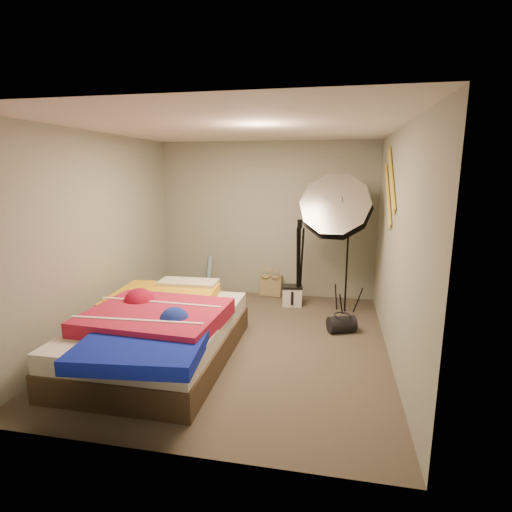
% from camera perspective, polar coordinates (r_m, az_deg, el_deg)
% --- Properties ---
extents(floor, '(4.00, 4.00, 0.00)m').
position_cam_1_polar(floor, '(4.97, -2.53, -12.18)').
color(floor, brown).
rests_on(floor, ground).
extents(ceiling, '(4.00, 4.00, 0.00)m').
position_cam_1_polar(ceiling, '(4.55, -2.83, 17.86)').
color(ceiling, silver).
rests_on(ceiling, wall_back).
extents(wall_back, '(3.50, 0.00, 3.50)m').
position_cam_1_polar(wall_back, '(6.54, 1.52, 5.14)').
color(wall_back, gray).
rests_on(wall_back, floor).
extents(wall_front, '(3.50, 0.00, 3.50)m').
position_cam_1_polar(wall_front, '(2.75, -12.69, -4.97)').
color(wall_front, gray).
rests_on(wall_front, floor).
extents(wall_left, '(0.00, 4.00, 4.00)m').
position_cam_1_polar(wall_left, '(5.29, -21.43, 2.65)').
color(wall_left, gray).
rests_on(wall_left, floor).
extents(wall_right, '(0.00, 4.00, 4.00)m').
position_cam_1_polar(wall_right, '(4.52, 19.44, 1.30)').
color(wall_right, gray).
rests_on(wall_right, floor).
extents(tote_bag, '(0.37, 0.21, 0.37)m').
position_cam_1_polar(tote_bag, '(6.64, 2.20, -4.21)').
color(tote_bag, tan).
rests_on(tote_bag, floor).
extents(wrapping_roll, '(0.12, 0.19, 0.61)m').
position_cam_1_polar(wrapping_roll, '(6.85, -6.72, -2.67)').
color(wrapping_roll, '#4B91B8').
rests_on(wrapping_roll, floor).
extents(camera_case, '(0.31, 0.24, 0.29)m').
position_cam_1_polar(camera_case, '(6.20, 5.18, -5.76)').
color(camera_case, silver).
rests_on(camera_case, floor).
extents(duffel_bag, '(0.40, 0.33, 0.21)m').
position_cam_1_polar(duffel_bag, '(5.32, 12.13, -9.50)').
color(duffel_bag, black).
rests_on(duffel_bag, floor).
extents(wall_stripe_upper, '(0.02, 0.91, 0.78)m').
position_cam_1_polar(wall_stripe_upper, '(5.04, 18.83, 10.42)').
color(wall_stripe_upper, gold).
rests_on(wall_stripe_upper, wall_right).
extents(wall_stripe_lower, '(0.02, 0.91, 0.78)m').
position_cam_1_polar(wall_stripe_lower, '(5.29, 18.33, 8.34)').
color(wall_stripe_lower, gold).
rests_on(wall_stripe_lower, wall_right).
extents(bed, '(1.59, 2.41, 0.64)m').
position_cam_1_polar(bed, '(4.57, -13.65, -10.39)').
color(bed, '#493726').
rests_on(bed, floor).
extents(photo_umbrella, '(1.29, 1.00, 2.12)m').
position_cam_1_polar(photo_umbrella, '(5.68, 11.33, 6.63)').
color(photo_umbrella, black).
rests_on(photo_umbrella, floor).
extents(camera_tripod, '(0.08, 0.08, 1.34)m').
position_cam_1_polar(camera_tripod, '(6.01, 6.18, -0.21)').
color(camera_tripod, black).
rests_on(camera_tripod, floor).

